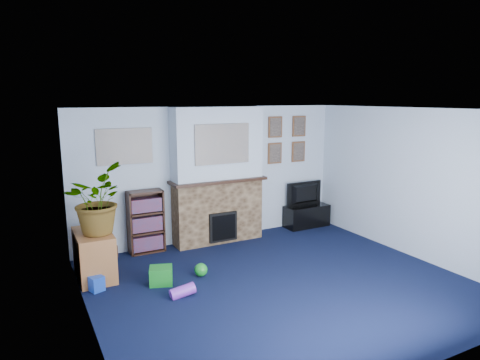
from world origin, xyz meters
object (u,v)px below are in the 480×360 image
bookshelf (146,223)px  sideboard (94,254)px  television (307,194)px  tv_stand (307,215)px

bookshelf → sideboard: (-0.95, -0.68, -0.15)m
television → bookshelf: size_ratio=0.78×
bookshelf → tv_stand: bearing=-1.4°
bookshelf → sideboard: size_ratio=1.21×
tv_stand → sideboard: bearing=-171.8°
television → bookshelf: (-3.24, 0.06, -0.16)m
sideboard → television: bearing=8.4°
tv_stand → television: television is taller
tv_stand → bookshelf: bookshelf is taller
tv_stand → television: bearing=90.0°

